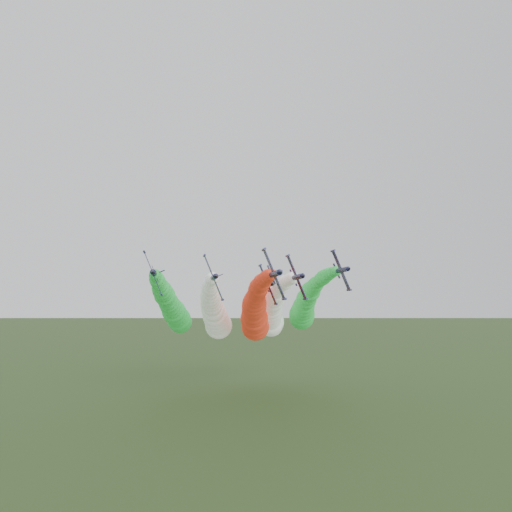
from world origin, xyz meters
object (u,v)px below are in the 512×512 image
object	(u,v)px
jet_outer_right	(305,306)
jet_trail	(254,315)
jet_outer_left	(172,308)
jet_lead	(255,313)
jet_inner_right	(272,312)
jet_inner_left	(215,313)

from	to	relation	value
jet_outer_right	jet_trail	distance (m)	17.48
jet_outer_left	jet_lead	bearing A→B (deg)	-35.78
jet_lead	jet_trail	world-z (taller)	jet_lead
jet_inner_right	jet_outer_left	bearing A→B (deg)	170.18
jet_lead	jet_outer_left	size ratio (longest dim) A/B	1.01
jet_lead	jet_trail	bearing A→B (deg)	82.13
jet_inner_left	jet_inner_right	distance (m)	17.61
jet_outer_right	jet_trail	bearing A→B (deg)	168.18
jet_lead	jet_inner_left	world-z (taller)	jet_lead
jet_lead	jet_outer_left	distance (m)	28.60
jet_trail	jet_lead	bearing A→B (deg)	-97.87
jet_inner_left	jet_inner_right	bearing A→B (deg)	-4.38
jet_inner_right	jet_inner_left	bearing A→B (deg)	175.62
jet_outer_left	jet_inner_right	bearing A→B (deg)	-9.82
jet_inner_right	jet_outer_left	world-z (taller)	jet_outer_left
jet_inner_left	jet_outer_right	distance (m)	32.29
jet_inner_left	jet_trail	world-z (taller)	jet_inner_left
jet_outer_right	jet_lead	bearing A→B (deg)	-132.49
jet_lead	jet_inner_right	world-z (taller)	jet_inner_right
jet_lead	jet_inner_right	size ratio (longest dim) A/B	1.00
jet_outer_left	jet_outer_right	world-z (taller)	jet_outer_right
jet_inner_left	jet_outer_left	size ratio (longest dim) A/B	1.01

